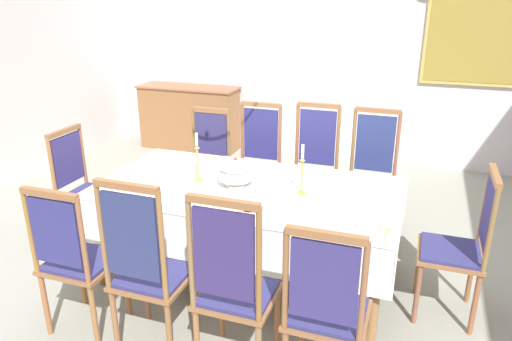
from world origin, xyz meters
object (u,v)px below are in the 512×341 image
chair_head_east (462,243)px  spoon_primary (214,159)px  chair_south_d (326,308)px  bowl_near_right (368,228)px  chair_head_west (83,187)px  chair_north_a (207,160)px  bowl_far_left (251,210)px  candlestick_east (302,174)px  chair_north_b (257,163)px  framed_painting (484,32)px  dining_table (248,196)px  chair_south_a (75,257)px  candlestick_west (197,161)px  chair_north_d (371,175)px  spoon_secondary (387,231)px  sideboard (189,118)px  soup_tureen (236,172)px  chair_north_c (313,168)px  chair_south_b (146,267)px  chair_south_c (233,285)px

chair_head_east → spoon_primary: size_ratio=6.10×
chair_south_d → bowl_near_right: chair_south_d is taller
chair_south_d → chair_head_west: (-2.35, 1.00, -0.01)m
chair_north_a → bowl_far_left: chair_north_a is taller
chair_head_west → candlestick_east: size_ratio=2.81×
chair_head_west → spoon_primary: chair_head_west is taller
chair_north_b → chair_south_d: 2.29m
bowl_far_left → framed_painting: bearing=66.1°
dining_table → chair_south_a: bearing=-129.2°
chair_south_d → candlestick_west: (-1.23, 1.00, 0.36)m
chair_north_d → bowl_near_right: size_ratio=7.08×
dining_table → chair_north_b: 1.05m
chair_head_east → spoon_secondary: chair_head_east is taller
chair_head_west → sideboard: (-0.43, 2.88, -0.10)m
soup_tureen → candlestick_west: 0.32m
chair_head_east → spoon_secondary: 0.65m
candlestick_east → chair_north_d: bearing=68.4°
bowl_far_left → spoon_primary: bearing=126.3°
chair_north_a → chair_north_c: bearing=-179.6°
chair_south_d → bowl_far_left: bearing=137.9°
chair_head_west → candlestick_west: 1.18m
chair_north_c → spoon_secondary: 1.61m
chair_north_b → candlestick_east: (0.70, -1.01, 0.33)m
dining_table → chair_south_a: (-0.82, -1.00, -0.13)m
chair_north_b → framed_painting: (2.04, 2.13, 1.13)m
candlestick_east → bowl_far_left: (-0.24, -0.43, -0.13)m
chair_north_c → chair_south_d: 2.08m
dining_table → spoon_secondary: spoon_secondary is taller
bowl_far_left → spoon_primary: (-0.68, 0.93, -0.02)m
chair_head_east → chair_north_b: bearing=61.0°
chair_north_c → candlestick_west: size_ratio=3.10×
chair_south_b → chair_north_c: chair_north_c is taller
chair_south_d → candlestick_east: candlestick_east is taller
chair_south_d → candlestick_west: 1.63m
soup_tureen → bowl_near_right: (1.04, -0.42, -0.09)m
bowl_near_right → spoon_primary: 1.72m
chair_south_b → chair_head_east: chair_south_b is taller
chair_north_a → spoon_secondary: 2.35m
candlestick_west → framed_painting: 3.90m
chair_south_c → soup_tureen: chair_south_c is taller
chair_head_east → bowl_far_left: 1.44m
candlestick_west → chair_north_c: bearing=55.4°
chair_south_c → spoon_secondary: 1.01m
chair_head_east → candlestick_east: (-1.12, -0.00, 0.36)m
chair_south_c → chair_north_d: bearing=75.2°
framed_painting → candlestick_west: bearing=-124.7°
chair_south_b → chair_south_d: 1.10m
chair_south_a → bowl_near_right: (1.76, 0.58, 0.23)m
chair_head_west → chair_north_d: bearing=113.2°
spoon_primary → chair_south_b: bearing=-80.0°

